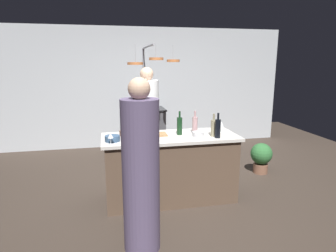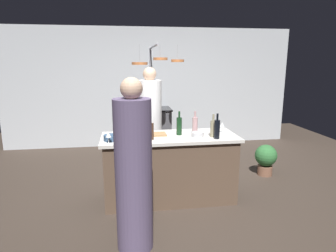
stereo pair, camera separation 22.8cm
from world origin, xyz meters
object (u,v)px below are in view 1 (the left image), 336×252
object	(u,v)px
mixing_bowl_blue	(112,138)
chef	(147,126)
wine_bottle_red	(180,126)
cutting_board	(155,135)
wine_bottle_white	(214,128)
wine_bottle_dark	(218,128)
mixing_bowl_steel	(198,134)
bar_stool_left	(140,196)
wine_bottle_rose	(195,125)
wine_glass_near_right_guest	(110,136)
mixing_bowl_wooden	(126,133)
guest_left	(141,174)
pepper_mill	(153,132)
wine_glass_by_chef	(221,124)
stove_range	(146,129)
potted_plant	(261,156)

from	to	relation	value
mixing_bowl_blue	chef	bearing A→B (deg)	61.64
wine_bottle_red	mixing_bowl_blue	distance (m)	0.91
cutting_board	wine_bottle_white	distance (m)	0.79
wine_bottle_dark	mixing_bowl_steel	world-z (taller)	wine_bottle_dark
bar_stool_left	wine_bottle_rose	bearing A→B (deg)	38.95
chef	wine_bottle_dark	size ratio (longest dim) A/B	5.47
chef	wine_bottle_red	size ratio (longest dim) A/B	5.57
wine_glass_near_right_guest	mixing_bowl_steel	distance (m)	1.16
wine_bottle_red	mixing_bowl_wooden	xyz separation A→B (m)	(-0.72, 0.10, -0.09)
bar_stool_left	cutting_board	world-z (taller)	cutting_board
wine_bottle_white	wine_bottle_red	xyz separation A→B (m)	(-0.42, 0.17, 0.01)
guest_left	pepper_mill	size ratio (longest dim) A/B	8.21
wine_bottle_dark	wine_glass_by_chef	xyz separation A→B (m)	(0.17, 0.30, -0.02)
mixing_bowl_steel	mixing_bowl_blue	size ratio (longest dim) A/B	0.87
chef	cutting_board	size ratio (longest dim) A/B	5.57
wine_bottle_dark	wine_glass_by_chef	bearing A→B (deg)	60.13
stove_range	mixing_bowl_blue	world-z (taller)	mixing_bowl_blue
guest_left	wine_glass_near_right_guest	bearing A→B (deg)	110.08
stove_range	wine_bottle_dark	size ratio (longest dim) A/B	2.73
wine_glass_by_chef	mixing_bowl_steel	xyz separation A→B (m)	(-0.39, -0.16, -0.08)
stove_range	cutting_board	xyz separation A→B (m)	(-0.20, -2.38, 0.46)
wine_bottle_rose	guest_left	bearing A→B (deg)	-129.00
chef	potted_plant	bearing A→B (deg)	-10.15
wine_glass_by_chef	wine_bottle_red	bearing A→B (deg)	-176.82
bar_stool_left	mixing_bowl_blue	xyz separation A→B (m)	(-0.27, 0.50, 0.56)
guest_left	wine_bottle_rose	size ratio (longest dim) A/B	5.52
bar_stool_left	potted_plant	size ratio (longest dim) A/B	1.31
wine_bottle_dark	wine_bottle_white	world-z (taller)	wine_bottle_dark
wine_bottle_white	wine_glass_near_right_guest	xyz separation A→B (m)	(-1.33, -0.13, -0.01)
mixing_bowl_steel	wine_glass_near_right_guest	bearing A→B (deg)	-171.07
wine_bottle_dark	wine_bottle_rose	size ratio (longest dim) A/B	1.04
stove_range	chef	size ratio (longest dim) A/B	0.50
wine_glass_near_right_guest	wine_bottle_white	bearing A→B (deg)	5.74
guest_left	cutting_board	size ratio (longest dim) A/B	5.39
pepper_mill	wine_bottle_rose	world-z (taller)	wine_bottle_rose
pepper_mill	mixing_bowl_steel	bearing A→B (deg)	5.65
wine_bottle_rose	mixing_bowl_steel	size ratio (longest dim) A/B	1.92
mixing_bowl_wooden	mixing_bowl_blue	world-z (taller)	mixing_bowl_blue
pepper_mill	wine_bottle_rose	size ratio (longest dim) A/B	0.67
mixing_bowl_blue	mixing_bowl_steel	bearing A→B (deg)	1.40
pepper_mill	wine_bottle_red	size ratio (longest dim) A/B	0.66
stove_range	bar_stool_left	bearing A→B (deg)	-99.09
chef	mixing_bowl_blue	xyz separation A→B (m)	(-0.59, -1.08, 0.11)
mixing_bowl_steel	cutting_board	bearing A→B (deg)	163.44
wine_bottle_white	wine_glass_near_right_guest	size ratio (longest dim) A/B	2.07
stove_range	wine_bottle_white	world-z (taller)	wine_bottle_white
guest_left	cutting_board	bearing A→B (deg)	73.87
wine_bottle_white	cutting_board	bearing A→B (deg)	164.34
wine_glass_near_right_guest	bar_stool_left	bearing A→B (deg)	-50.06
wine_bottle_dark	pepper_mill	bearing A→B (deg)	174.65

